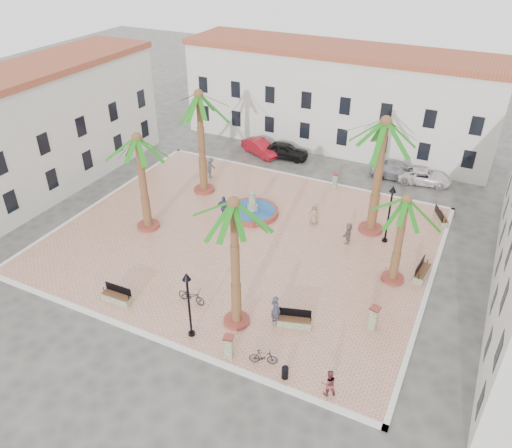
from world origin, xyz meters
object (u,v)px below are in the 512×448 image
Objects in this scene: palm_e at (405,210)px; bench_e at (422,273)px; palm_s at (234,218)px; bench_se at (295,321)px; bicycle_a at (191,296)px; car_silver at (397,171)px; car_white at (424,177)px; bicycle_b at (263,357)px; bollard_se at (229,346)px; cyclist_b at (329,383)px; palm_ne at (384,135)px; car_red at (260,147)px; palm_sw at (138,150)px; lamppost_s at (188,294)px; car_black at (285,151)px; litter_bin at (285,373)px; bollard_n at (335,180)px; pedestrian_north at (210,168)px; bollard_e at (374,318)px; bench_s at (117,297)px; palm_nw at (199,106)px; pedestrian_fountain_b at (224,208)px; lamppost_e at (391,205)px; bench_ne at (441,218)px; cyclist_a at (276,310)px; fountain at (253,211)px; pedestrian_east at (348,233)px.

palm_e reaches higher than bench_e.
bench_se is at bearing 21.42° from palm_s.
car_silver reaches higher than bicycle_a.
bicycle_b is at bearing 161.90° from car_white.
bollard_se is 0.93× the size of cyclist_b.
palm_ne is 17.54m from car_red.
lamppost_s is (8.95, -8.11, -3.31)m from palm_sw.
car_black reaches higher than bench_e.
litter_bin is at bearing -91.75° from bench_se.
palm_ne is 9.78m from bollard_n.
car_black is at bearing 75.78° from palm_sw.
litter_bin is at bearing 179.09° from car_silver.
pedestrian_north is (-13.42, 17.31, 0.50)m from bicycle_b.
car_white reaches higher than bench_e.
palm_ne reaches higher than bollard_e.
palm_e reaches higher than bench_s.
car_silver is (1.32, 24.75, 0.09)m from bicycle_b.
car_silver is at bearing 98.89° from bollard_e.
pedestrian_fountain_b is at bearing -41.14° from palm_nw.
pedestrian_north is 0.43× the size of car_white.
pedestrian_fountain_b is at bearing 175.95° from car_black.
pedestrian_fountain_b is 18.21m from car_white.
lamppost_e is 2.31× the size of pedestrian_north.
car_red is (0.86, 9.10, -6.78)m from palm_nw.
bench_ne reaches higher than bicycle_a.
lamppost_e reaches higher than cyclist_a.
car_silver is at bearing 53.00° from fountain.
lamppost_e is 14.79m from litter_bin.
car_white is at bearing 85.92° from lamppost_e.
bench_se is 2.91× the size of litter_bin.
palm_nw is 20.33m from bench_e.
palm_ne is 2.04× the size of car_red.
bench_ne is 13.65m from bollard_e.
palm_e is 4.32× the size of bollard_se.
bench_se reaches higher than bench_ne.
bollard_n is 7.44m from car_black.
car_white is (4.34, 21.84, -0.49)m from cyclist_a.
litter_bin is 0.36× the size of pedestrian_fountain_b.
pedestrian_north is at bearing 125.23° from palm_s.
palm_ne is 13.88m from cyclist_a.
pedestrian_north is (-10.42, -3.12, 0.30)m from bollard_n.
cyclist_a is at bearing 71.46° from bollard_se.
litter_bin is 27.78m from car_red.
fountain is 0.46× the size of palm_ne.
pedestrian_fountain_b is (-10.50, -3.38, -6.48)m from palm_ne.
pedestrian_east reaches higher than car_red.
lamppost_e is 0.98× the size of car_black.
palm_sw reaches higher than bollard_n.
palm_s reaches higher than bench_s.
car_silver is (0.95, 21.42, 0.26)m from bench_se.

